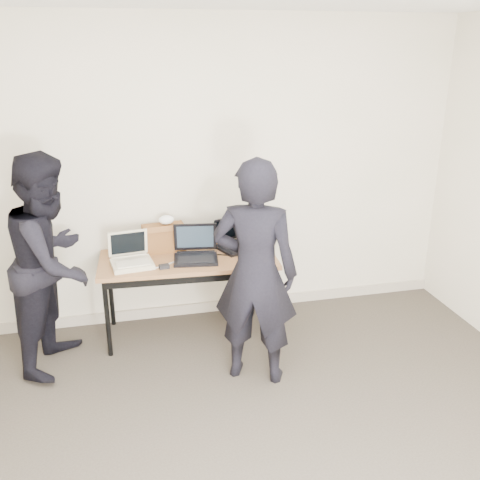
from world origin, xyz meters
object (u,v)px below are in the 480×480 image
object	(u,v)px
laptop_center	(196,251)
laptop_right	(236,240)
person_typist	(255,273)
person_observer	(52,262)
laptop_beige	(131,259)
equipment_box	(254,236)
leather_satchel	(164,237)
desk	(188,265)

from	to	relation	value
laptop_center	laptop_right	xyz separation A→B (m)	(0.40, 0.18, -0.00)
person_typist	person_observer	bearing A→B (deg)	3.38
laptop_beige	person_observer	distance (m)	0.62
equipment_box	laptop_center	bearing A→B (deg)	-160.76
person_observer	person_typist	bearing A→B (deg)	-92.26
equipment_box	person_typist	bearing A→B (deg)	-104.12
laptop_beige	laptop_center	xyz separation A→B (m)	(0.54, 0.02, 0.01)
laptop_beige	person_observer	xyz separation A→B (m)	(-0.60, -0.16, 0.09)
person_typist	equipment_box	bearing A→B (deg)	-79.62
laptop_beige	leather_satchel	size ratio (longest dim) A/B	0.97
laptop_center	person_observer	world-z (taller)	person_observer
laptop_center	laptop_right	size ratio (longest dim) A/B	0.88
desk	laptop_beige	bearing A→B (deg)	-173.47
person_observer	laptop_right	bearing A→B (deg)	-57.80
desk	equipment_box	world-z (taller)	equipment_box
desk	leather_satchel	bearing A→B (deg)	131.32
laptop_beige	person_typist	xyz separation A→B (m)	(0.87, -0.72, 0.09)
laptop_beige	laptop_right	xyz separation A→B (m)	(0.94, 0.21, 0.01)
laptop_beige	person_observer	bearing A→B (deg)	-173.01
laptop_right	person_observer	bearing A→B (deg)	171.87
equipment_box	person_typist	world-z (taller)	person_typist
equipment_box	laptop_right	bearing A→B (deg)	-175.68
laptop_center	leather_satchel	size ratio (longest dim) A/B	1.09
desk	laptop_right	bearing A→B (deg)	24.44
laptop_center	person_observer	bearing A→B (deg)	-163.13
leather_satchel	person_typist	bearing A→B (deg)	-65.84
laptop_center	laptop_right	distance (m)	0.44
laptop_center	leather_satchel	bearing A→B (deg)	144.30
desk	person_typist	distance (m)	0.87
leather_satchel	laptop_right	bearing A→B (deg)	-10.48
laptop_right	equipment_box	xyz separation A→B (m)	(0.17, 0.01, 0.02)
desk	person_observer	world-z (taller)	person_observer
leather_satchel	person_observer	xyz separation A→B (m)	(-0.89, -0.41, 0.01)
laptop_center	equipment_box	distance (m)	0.60
person_typist	laptop_center	bearing A→B (deg)	-41.78
leather_satchel	equipment_box	world-z (taller)	leather_satchel
laptop_beige	leather_satchel	xyz separation A→B (m)	(0.30, 0.26, 0.07)
laptop_beige	laptop_right	distance (m)	0.96
laptop_beige	person_typist	world-z (taller)	person_typist
person_observer	leather_satchel	bearing A→B (deg)	-46.40
person_typist	laptop_right	bearing A→B (deg)	-69.64
laptop_center	person_typist	xyz separation A→B (m)	(0.33, -0.75, 0.08)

